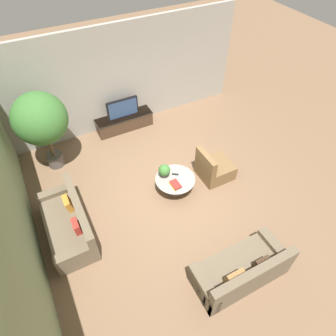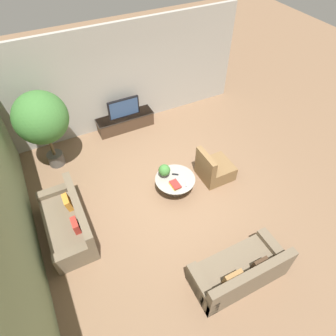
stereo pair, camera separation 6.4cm
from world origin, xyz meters
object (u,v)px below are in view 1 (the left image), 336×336
(coffee_table, at_px, (175,182))
(armchair_wicker, at_px, (214,169))
(television, at_px, (123,108))
(couch_by_wall, at_px, (69,224))
(potted_palm_tall, at_px, (40,120))
(media_console, at_px, (124,122))
(potted_plant_tabletop, at_px, (164,171))
(couch_near_entry, at_px, (241,271))

(coffee_table, relative_size, armchair_wicker, 1.13)
(television, relative_size, couch_by_wall, 0.49)
(television, xyz_separation_m, potted_palm_tall, (-2.23, -0.61, 0.76))
(armchair_wicker, bearing_deg, potted_palm_tall, 56.76)
(television, height_order, armchair_wicker, television)
(media_console, height_order, television, television)
(television, bearing_deg, media_console, 90.00)
(couch_by_wall, height_order, armchair_wicker, armchair_wicker)
(potted_palm_tall, bearing_deg, potted_plant_tabletop, -42.50)
(couch_near_entry, bearing_deg, potted_palm_tall, -62.92)
(coffee_table, distance_m, couch_by_wall, 2.62)
(armchair_wicker, distance_m, potted_palm_tall, 4.38)
(coffee_table, height_order, potted_palm_tall, potted_palm_tall)
(potted_palm_tall, bearing_deg, coffee_table, -42.80)
(television, relative_size, armchair_wicker, 1.09)
(coffee_table, height_order, couch_near_entry, couch_near_entry)
(couch_near_entry, relative_size, potted_plant_tabletop, 5.28)
(potted_plant_tabletop, bearing_deg, couch_near_entry, -85.18)
(media_console, distance_m, couch_by_wall, 3.77)
(television, distance_m, potted_palm_tall, 2.43)
(media_console, relative_size, couch_by_wall, 0.90)
(couch_by_wall, bearing_deg, potted_plant_tabletop, 95.15)
(media_console, distance_m, potted_plant_tabletop, 2.69)
(media_console, bearing_deg, coffee_table, -86.00)
(coffee_table, bearing_deg, television, 94.00)
(television, distance_m, couch_by_wall, 3.79)
(media_console, relative_size, television, 1.83)
(coffee_table, distance_m, potted_palm_tall, 3.52)
(television, xyz_separation_m, armchair_wicker, (1.29, -2.92, -0.45))
(couch_by_wall, bearing_deg, couch_near_entry, 46.10)
(coffee_table, distance_m, couch_near_entry, 2.58)
(media_console, xyz_separation_m, potted_palm_tall, (-2.23, -0.62, 1.26))
(media_console, distance_m, couch_near_entry, 5.45)
(couch_near_entry, relative_size, armchair_wicker, 2.14)
(television, distance_m, armchair_wicker, 3.22)
(couch_by_wall, relative_size, potted_palm_tall, 0.88)
(media_console, bearing_deg, couch_by_wall, -130.02)
(couch_by_wall, height_order, potted_plant_tabletop, couch_by_wall)
(couch_near_entry, height_order, potted_palm_tall, potted_palm_tall)
(couch_by_wall, distance_m, potted_plant_tabletop, 2.46)
(couch_near_entry, xyz_separation_m, potted_plant_tabletop, (-0.23, 2.78, 0.30))
(television, xyz_separation_m, couch_by_wall, (-2.42, -2.88, -0.44))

